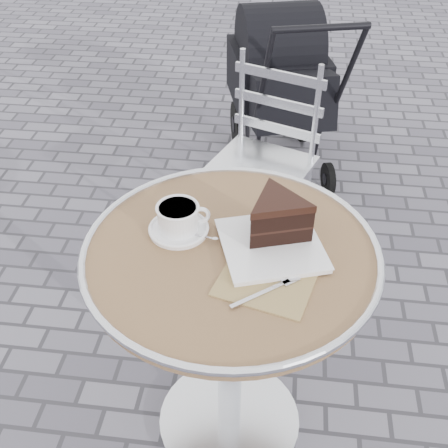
# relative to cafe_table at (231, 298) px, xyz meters

# --- Properties ---
(ground) EXTENTS (80.00, 80.00, 0.00)m
(ground) POSITION_rel_cafe_table_xyz_m (0.00, 0.00, -0.57)
(ground) COLOR slate
(ground) RESTS_ON ground
(cafe_table) EXTENTS (0.72, 0.72, 0.74)m
(cafe_table) POSITION_rel_cafe_table_xyz_m (0.00, 0.00, 0.00)
(cafe_table) COLOR silver
(cafe_table) RESTS_ON ground
(cappuccino_set) EXTENTS (0.17, 0.15, 0.07)m
(cappuccino_set) POSITION_rel_cafe_table_xyz_m (-0.13, 0.05, 0.20)
(cappuccino_set) COLOR white
(cappuccino_set) RESTS_ON cafe_table
(cake_plate_set) EXTENTS (0.29, 0.37, 0.12)m
(cake_plate_set) POSITION_rel_cafe_table_xyz_m (0.10, 0.04, 0.22)
(cake_plate_set) COLOR #9A7C54
(cake_plate_set) RESTS_ON cafe_table
(bistro_chair) EXTENTS (0.48, 0.48, 0.82)m
(bistro_chair) POSITION_rel_cafe_table_xyz_m (0.05, 0.92, -0.06)
(bistro_chair) COLOR silver
(bistro_chair) RESTS_ON ground
(baby_stroller) EXTENTS (0.61, 0.95, 0.91)m
(baby_stroller) POSITION_rel_cafe_table_xyz_m (0.07, 1.58, -0.16)
(baby_stroller) COLOR black
(baby_stroller) RESTS_ON ground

